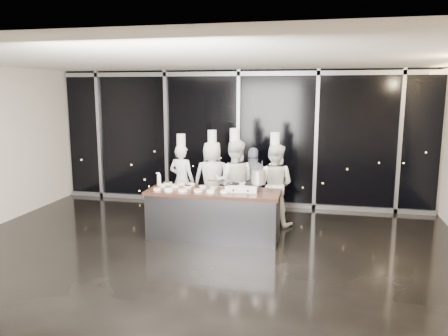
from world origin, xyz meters
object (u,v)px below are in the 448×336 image
object	(u,v)px
demo_counter	(213,214)
chef_right	(274,184)
stock_pot	(259,177)
chef_far_left	(182,179)
frying_pan	(226,182)
guest	(253,184)
chef_center	(234,182)
stove	(242,188)
chef_left	(212,178)

from	to	relation	value
demo_counter	chef_right	bearing A→B (deg)	46.12
stock_pot	chef_far_left	xyz separation A→B (m)	(-1.84, 1.15, -0.35)
chef_far_left	frying_pan	bearing A→B (deg)	146.67
guest	chef_center	bearing A→B (deg)	42.17
stock_pot	guest	size ratio (longest dim) A/B	0.16
chef_center	guest	bearing A→B (deg)	-142.51
chef_right	demo_counter	bearing A→B (deg)	58.86
chef_center	chef_far_left	bearing A→B (deg)	-18.25
stock_pot	chef_far_left	bearing A→B (deg)	148.05
stove	chef_far_left	bearing A→B (deg)	139.52
frying_pan	chef_right	size ratio (longest dim) A/B	0.27
chef_center	guest	world-z (taller)	chef_center
demo_counter	chef_right	xyz separation A→B (m)	(1.01, 1.05, 0.39)
chef_far_left	chef_left	size ratio (longest dim) A/B	0.95
stove	frying_pan	size ratio (longest dim) A/B	1.17
stove	chef_far_left	distance (m)	1.94
demo_counter	stove	distance (m)	0.73
frying_pan	stock_pot	size ratio (longest dim) A/B	2.04
chef_left	chef_center	xyz separation A→B (m)	(0.57, -0.44, 0.04)
frying_pan	stock_pot	bearing A→B (deg)	1.62
demo_counter	chef_far_left	size ratio (longest dim) A/B	1.36
stove	guest	bearing A→B (deg)	84.82
frying_pan	chef_right	world-z (taller)	chef_right
demo_counter	chef_left	size ratio (longest dim) A/B	1.30
stove	chef_center	bearing A→B (deg)	106.72
stock_pot	chef_far_left	size ratio (longest dim) A/B	0.14
chef_center	guest	xyz separation A→B (m)	(0.35, 0.30, -0.10)
chef_center	chef_right	bearing A→B (deg)	-174.82
chef_far_left	chef_right	size ratio (longest dim) A/B	0.95
stove	chef_left	distance (m)	1.56
demo_counter	chef_right	world-z (taller)	chef_right
frying_pan	stove	bearing A→B (deg)	0.72
demo_counter	frying_pan	size ratio (longest dim) A/B	4.85
stove	chef_far_left	xyz separation A→B (m)	(-1.54, 1.18, -0.15)
chef_far_left	guest	size ratio (longest dim) A/B	1.16
chef_left	chef_center	world-z (taller)	chef_center
chef_center	chef_right	world-z (taller)	chef_center
frying_pan	chef_center	world-z (taller)	chef_center
stove	chef_far_left	size ratio (longest dim) A/B	0.33
frying_pan	chef_right	bearing A→B (deg)	48.32
stock_pot	chef_left	world-z (taller)	chef_left
stock_pot	chef_right	size ratio (longest dim) A/B	0.13
stove	chef_center	size ratio (longest dim) A/B	0.30
stock_pot	chef_right	bearing A→B (deg)	78.44
stock_pot	chef_far_left	world-z (taller)	chef_far_left
chef_far_left	chef_left	distance (m)	0.67
frying_pan	demo_counter	bearing A→B (deg)	-167.52
demo_counter	chef_left	distance (m)	1.47
demo_counter	stock_pot	size ratio (longest dim) A/B	9.88
chef_left	guest	bearing A→B (deg)	160.69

